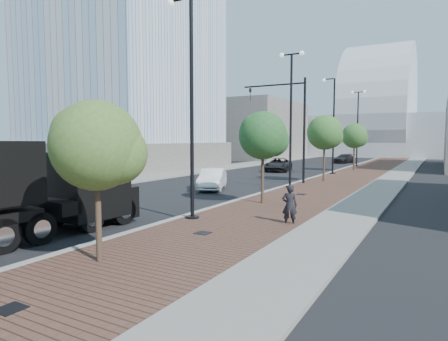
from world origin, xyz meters
The scene contains 23 objects.
sidewalk centered at (3.50, 40.00, 0.06)m, with size 7.00×140.00×0.12m, color #4C2D23.
concrete_strip centered at (6.20, 40.00, 0.07)m, with size 2.40×140.00×0.13m, color slate.
curb centered at (0.00, 40.00, 0.07)m, with size 0.30×140.00×0.14m, color gray.
west_sidewalk centered at (-13.00, 40.00, 0.06)m, with size 4.00×140.00×0.12m, color slate.
white_sedan centered at (-3.89, 19.07, 0.71)m, with size 1.51×4.33×1.43m, color white.
dark_car_mid centered at (-5.50, 35.46, 0.71)m, with size 2.35×5.09×1.41m, color black.
dark_car_far centered at (-2.48, 53.36, 0.64)m, with size 1.79×4.40×1.28m, color black.
pedestrian centered at (4.50, 11.04, 0.82)m, with size 0.60×0.39×1.65m, color black.
streetlight_1 centered at (0.49, 10.00, 4.34)m, with size 1.44×0.56×9.21m.
streetlight_2 centered at (0.60, 22.00, 4.82)m, with size 1.72×0.56×9.28m.
streetlight_3 centered at (0.49, 34.00, 4.34)m, with size 1.44×0.56×9.21m.
streetlight_4 centered at (0.60, 46.00, 4.82)m, with size 1.72×0.56×9.28m.
traffic_mast centered at (-0.30, 25.00, 4.98)m, with size 5.09×0.20×8.00m.
tree_0 centered at (1.65, 4.02, 3.25)m, with size 2.46×2.42×4.47m.
tree_1 centered at (1.65, 15.02, 3.61)m, with size 2.51×2.48×4.86m.
tree_2 centered at (1.65, 27.02, 3.94)m, with size 2.73×2.73×5.31m.
tree_3 centered at (1.65, 39.02, 3.76)m, with size 2.62×2.62×5.08m.
tower_podium centered at (-24.00, 32.00, 1.50)m, with size 19.00×19.00×3.00m, color #5D5954.
convention_center centered at (-2.00, 85.00, 6.00)m, with size 50.00×30.00×50.00m.
commercial_block_nw centered at (-20.00, 60.00, 5.00)m, with size 14.00×20.00×10.00m, color slate.
utility_cover_0 centered at (2.40, 1.00, 0.13)m, with size 0.50×0.50×0.02m, color black.
utility_cover_1 centered at (2.40, 8.00, 0.13)m, with size 0.50×0.50×0.02m, color black.
utility_cover_2 centered at (2.40, 19.00, 0.13)m, with size 0.50×0.50×0.02m, color black.
Camera 1 is at (9.61, -3.30, 3.43)m, focal length 30.97 mm.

